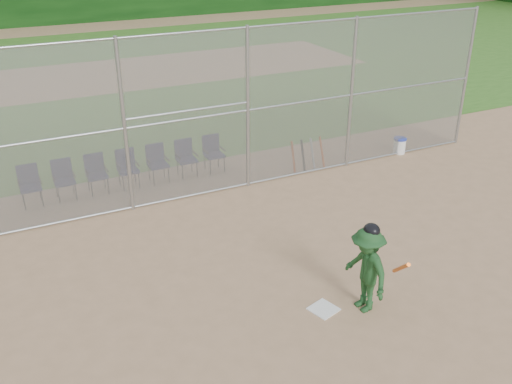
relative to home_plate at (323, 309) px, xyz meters
name	(u,v)px	position (x,y,z in m)	size (l,w,h in m)	color
ground	(318,302)	(0.02, 0.23, -0.01)	(100.00, 100.00, 0.00)	tan
grass_strip	(99,76)	(0.02, 18.23, 0.00)	(100.00, 100.00, 0.00)	#33651E
dirt_patch_far	(99,76)	(0.02, 18.23, 0.00)	(24.00, 24.00, 0.00)	tan
backstop_fence	(209,113)	(0.02, 5.23, 2.06)	(16.09, 0.09, 4.00)	gray
home_plate	(323,309)	(0.00, 0.00, 0.00)	(0.44, 0.44, 0.02)	white
batter_at_plate	(366,269)	(0.64, -0.26, 0.80)	(0.87, 1.25, 1.67)	#1D4821
water_cooler	(399,145)	(5.93, 5.33, 0.23)	(0.37, 0.37, 0.47)	white
spare_bats	(308,154)	(2.95, 5.52, 0.40)	(0.96, 0.36, 0.84)	#D84C14
chair_0	(30,187)	(-4.05, 6.49, 0.47)	(0.54, 0.52, 0.96)	#0E1236
chair_1	(64,181)	(-3.28, 6.49, 0.47)	(0.54, 0.52, 0.96)	#0E1236
chair_2	(97,175)	(-2.50, 6.49, 0.47)	(0.54, 0.52, 0.96)	#0E1236
chair_3	(128,169)	(-1.72, 6.49, 0.47)	(0.54, 0.52, 0.96)	#0E1236
chair_4	(158,164)	(-0.94, 6.49, 0.47)	(0.54, 0.52, 0.96)	#0E1236
chair_5	(187,159)	(-0.16, 6.49, 0.47)	(0.54, 0.52, 0.96)	#0E1236
chair_6	(214,154)	(0.61, 6.49, 0.47)	(0.54, 0.52, 0.96)	#0E1236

